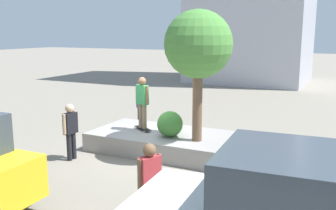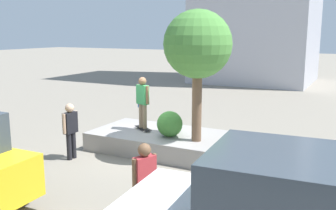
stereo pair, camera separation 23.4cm
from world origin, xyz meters
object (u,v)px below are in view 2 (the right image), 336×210
(skateboarder, at_px, (143,99))
(passerby_with_bag, at_px, (145,179))
(plaza_tree, at_px, (198,46))
(bystander_watching, at_px, (70,127))
(pedestrian_crossing, at_px, (142,102))
(skateboard, at_px, (143,128))
(planter_ledge, at_px, (168,142))

(skateboarder, relative_size, passerby_with_bag, 1.00)
(skateboarder, bearing_deg, passerby_with_bag, 121.55)
(plaza_tree, relative_size, bystander_watching, 2.26)
(bystander_watching, bearing_deg, pedestrian_crossing, -86.82)
(plaza_tree, bearing_deg, pedestrian_crossing, -37.65)
(skateboard, height_order, pedestrian_crossing, pedestrian_crossing)
(skateboarder, bearing_deg, plaza_tree, 170.29)
(planter_ledge, height_order, plaza_tree, plaza_tree)
(planter_ledge, xyz_separation_m, bystander_watching, (2.16, 1.99, 0.67))
(bystander_watching, xyz_separation_m, pedestrian_crossing, (0.24, -4.35, 0.01))
(skateboarder, distance_m, passerby_with_bag, 5.17)
(skateboard, bearing_deg, pedestrian_crossing, -57.74)
(plaza_tree, height_order, skateboarder, plaza_tree)
(skateboard, xyz_separation_m, bystander_watching, (1.25, 1.99, 0.33))
(planter_ledge, xyz_separation_m, pedestrian_crossing, (2.40, -2.37, 0.68))
(skateboarder, xyz_separation_m, passerby_with_bag, (-2.68, 4.37, -0.64))
(bystander_watching, relative_size, passerby_with_bag, 1.01)
(plaza_tree, distance_m, skateboarder, 2.67)
(plaza_tree, relative_size, passerby_with_bag, 2.27)
(plaza_tree, distance_m, pedestrian_crossing, 5.01)
(plaza_tree, height_order, bystander_watching, plaza_tree)
(bystander_watching, distance_m, pedestrian_crossing, 4.36)
(skateboarder, relative_size, pedestrian_crossing, 0.98)
(skateboard, bearing_deg, skateboarder, 135.00)
(planter_ledge, relative_size, plaza_tree, 1.28)
(plaza_tree, xyz_separation_m, passerby_with_bag, (-0.67, 4.03, -2.35))
(skateboarder, xyz_separation_m, bystander_watching, (1.25, 1.99, -0.63))
(skateboard, distance_m, skateboarder, 0.96)
(plaza_tree, distance_m, skateboard, 3.37)
(skateboard, xyz_separation_m, pedestrian_crossing, (1.49, -2.36, 0.34))
(pedestrian_crossing, bearing_deg, planter_ledge, 135.43)
(planter_ledge, height_order, skateboarder, skateboarder)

